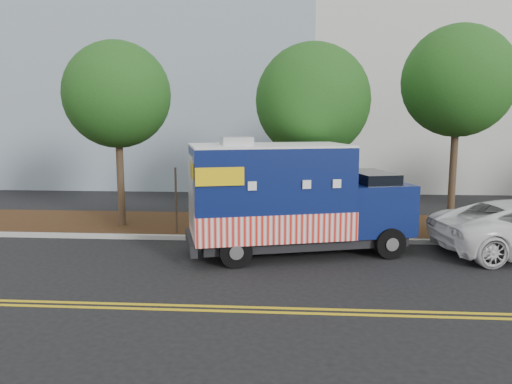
{
  "coord_description": "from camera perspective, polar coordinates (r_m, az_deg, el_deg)",
  "views": [
    {
      "loc": [
        0.84,
        -14.73,
        4.1
      ],
      "look_at": [
        -0.26,
        0.6,
        1.77
      ],
      "focal_mm": 35.0,
      "sensor_mm": 36.0,
      "label": 1
    }
  ],
  "objects": [
    {
      "name": "ground",
      "position": [
        15.31,
        0.8,
        -6.92
      ],
      "size": [
        120.0,
        120.0,
        0.0
      ],
      "primitive_type": "plane",
      "color": "black",
      "rests_on": "ground"
    },
    {
      "name": "centerline_far",
      "position": [
        10.87,
        -0.66,
        -13.53
      ],
      "size": [
        120.0,
        0.1,
        0.01
      ],
      "primitive_type": "cube",
      "color": "gold",
      "rests_on": "ground"
    },
    {
      "name": "mulch_strip",
      "position": [
        18.69,
        1.42,
        -3.83
      ],
      "size": [
        120.0,
        4.0,
        0.15
      ],
      "primitive_type": "cube",
      "color": "black",
      "rests_on": "ground"
    },
    {
      "name": "food_truck",
      "position": [
        14.92,
        3.72,
        -1.07
      ],
      "size": [
        7.08,
        4.09,
        3.53
      ],
      "rotation": [
        0.0,
        0.0,
        0.27
      ],
      "color": "black",
      "rests_on": "ground"
    },
    {
      "name": "curb",
      "position": [
        16.65,
        1.08,
        -5.38
      ],
      "size": [
        120.0,
        0.18,
        0.15
      ],
      "primitive_type": "cube",
      "color": "#9E9E99",
      "rests_on": "ground"
    },
    {
      "name": "tree_b",
      "position": [
        18.17,
        6.51,
        10.31
      ],
      "size": [
        4.09,
        4.09,
        6.71
      ],
      "color": "#38281C",
      "rests_on": "ground"
    },
    {
      "name": "centerline_near",
      "position": [
        11.1,
        -0.55,
        -13.04
      ],
      "size": [
        120.0,
        0.1,
        0.01
      ],
      "primitive_type": "cube",
      "color": "gold",
      "rests_on": "ground"
    },
    {
      "name": "sign_post",
      "position": [
        17.24,
        -9.12,
        -1.18
      ],
      "size": [
        0.06,
        0.06,
        2.4
      ],
      "primitive_type": "cube",
      "color": "#473828",
      "rests_on": "ground"
    },
    {
      "name": "tree_a",
      "position": [
        18.67,
        -15.59,
        10.63
      ],
      "size": [
        3.78,
        3.78,
        6.76
      ],
      "color": "#38281C",
      "rests_on": "ground"
    },
    {
      "name": "tree_c",
      "position": [
        19.42,
        22.1,
        11.62
      ],
      "size": [
        3.95,
        3.95,
        7.32
      ],
      "color": "#38281C",
      "rests_on": "ground"
    }
  ]
}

